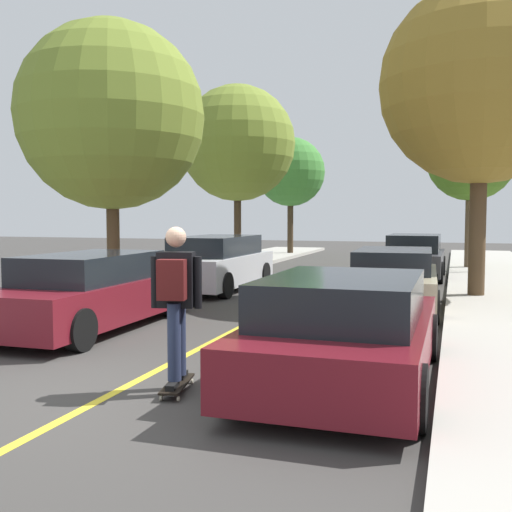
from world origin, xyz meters
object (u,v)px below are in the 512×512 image
at_px(street_tree_right_nearest, 481,83).
at_px(street_tree_right_near, 471,157).
at_px(street_tree_left_nearest, 111,116).
at_px(fire_hydrant, 30,296).
at_px(skateboard, 177,384).
at_px(street_tree_left_near, 237,144).
at_px(street_tree_left_far, 291,172).
at_px(parked_car_left_near, 217,263).
at_px(streetlamp, 474,167).
at_px(parked_car_right_nearest, 345,331).
at_px(parked_car_left_nearest, 93,292).
at_px(parked_car_right_far, 414,257).
at_px(parked_car_right_near, 394,280).
at_px(skateboarder, 176,295).

relative_size(street_tree_right_nearest, street_tree_right_near, 1.30).
distance_m(street_tree_left_nearest, street_tree_right_nearest, 8.55).
distance_m(fire_hydrant, skateboard, 5.55).
xyz_separation_m(street_tree_left_near, street_tree_left_far, (0.00, 7.55, -0.54)).
bearing_deg(parked_car_left_near, streetlamp, 42.43).
distance_m(parked_car_right_nearest, street_tree_left_nearest, 9.24).
bearing_deg(parked_car_left_nearest, skateboard, -44.10).
bearing_deg(street_tree_right_nearest, parked_car_right_far, 109.92).
height_order(parked_car_right_far, streetlamp, streetlamp).
xyz_separation_m(street_tree_right_near, fire_hydrant, (-7.99, -13.53, -3.56)).
bearing_deg(parked_car_right_nearest, skateboard, -152.23).
distance_m(parked_car_right_near, street_tree_right_nearest, 5.08).
bearing_deg(skateboard, street_tree_right_nearest, 68.56).
xyz_separation_m(parked_car_right_near, street_tree_right_near, (1.70, 9.92, 3.42)).
bearing_deg(streetlamp, street_tree_right_nearest, -90.50).
bearing_deg(streetlamp, fire_hydrant, -124.85).
distance_m(parked_car_left_near, parked_car_right_near, 5.17).
xyz_separation_m(street_tree_left_far, skateboarder, (4.75, -22.56, -2.99)).
distance_m(fire_hydrant, streetlamp, 14.40).
bearing_deg(skateboarder, street_tree_left_nearest, 126.53).
distance_m(street_tree_left_nearest, streetlamp, 11.73).
relative_size(parked_car_right_near, skateboard, 5.22).
xyz_separation_m(parked_car_right_near, skateboard, (-1.74, -6.77, -0.54)).
bearing_deg(parked_car_left_near, parked_car_right_near, -22.24).
distance_m(street_tree_left_nearest, street_tree_left_far, 16.14).
xyz_separation_m(parked_car_right_near, street_tree_left_nearest, (-6.49, -0.39, 3.67)).
height_order(parked_car_right_far, skateboarder, skateboarder).
xyz_separation_m(parked_car_right_near, skateboarder, (-1.73, -6.81, 0.48)).
height_order(parked_car_left_near, streetlamp, streetlamp).
bearing_deg(street_tree_left_near, skateboard, -72.41).
relative_size(fire_hydrant, skateboarder, 0.40).
distance_m(fire_hydrant, skateboarder, 5.60).
height_order(parked_car_left_nearest, street_tree_left_near, street_tree_left_near).
bearing_deg(street_tree_left_far, street_tree_right_near, -35.45).
height_order(parked_car_left_nearest, parked_car_left_near, parked_car_left_near).
bearing_deg(street_tree_left_nearest, skateboarder, -53.47).
relative_size(street_tree_left_nearest, skateboard, 7.33).
relative_size(parked_car_right_nearest, street_tree_left_near, 0.65).
xyz_separation_m(parked_car_left_near, fire_hydrant, (-1.50, -5.57, -0.23)).
xyz_separation_m(parked_car_left_nearest, streetlamp, (6.54, 11.76, 2.91)).
bearing_deg(fire_hydrant, street_tree_right_near, 59.45).
height_order(street_tree_left_near, streetlamp, street_tree_left_near).
bearing_deg(street_tree_right_nearest, fire_hydrant, -144.99).
relative_size(parked_car_right_far, skateboarder, 2.30).
xyz_separation_m(street_tree_right_near, streetlamp, (0.05, -1.99, -0.49)).
distance_m(street_tree_left_far, fire_hydrant, 19.69).
xyz_separation_m(street_tree_right_nearest, street_tree_right_near, (0.00, 7.94, -0.94)).
bearing_deg(skateboarder, skateboard, 102.20).
bearing_deg(parked_car_right_far, street_tree_left_far, 125.55).
xyz_separation_m(street_tree_left_far, streetlamp, (8.24, -7.81, -0.53)).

